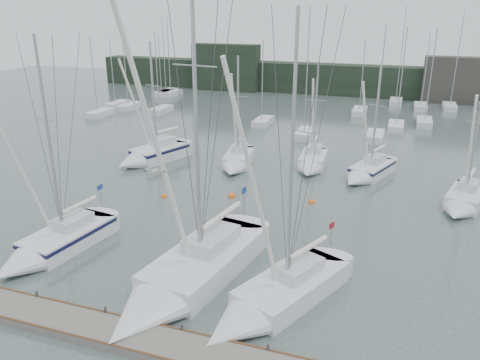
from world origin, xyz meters
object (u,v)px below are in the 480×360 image
Objects in this scene: sailboat_near_center at (179,283)px; sailboat_near_left at (49,248)px; sailboat_near_right at (267,303)px; buoy_a at (232,196)px; sailboat_mid_a at (149,156)px; sailboat_mid_b at (236,162)px; sailboat_mid_d at (366,173)px; sailboat_mid_e at (462,203)px; buoy_c at (164,197)px; sailboat_mid_c at (312,164)px; buoy_b at (312,203)px.

sailboat_near_left is at bearing -176.78° from sailboat_near_center.
buoy_a is at bearing 140.76° from sailboat_near_right.
sailboat_near_center is 4.75m from sailboat_near_right.
sailboat_mid_b is (8.44, 1.14, -0.13)m from sailboat_mid_a.
sailboat_mid_d is 12.28m from buoy_a.
sailboat_mid_e is at bearing 82.81° from sailboat_near_right.
sailboat_near_right is 30.06× the size of buoy_c.
sailboat_mid_c is at bearing 47.25° from buoy_c.
sailboat_mid_c reaches higher than buoy_a.
sailboat_mid_e is 17.17× the size of buoy_a.
sailboat_near_left is 0.91× the size of sailboat_near_right.
sailboat_near_left is 1.26× the size of sailboat_mid_b.
sailboat_near_center reaches higher than buoy_b.
sailboat_mid_a is 1.15× the size of sailboat_mid_d.
sailboat_mid_e is at bearing 57.72° from sailboat_near_center.
buoy_c is at bearing -126.76° from sailboat_mid_d.
sailboat_mid_a is 19.51× the size of buoy_a.
sailboat_mid_b reaches higher than buoy_c.
sailboat_mid_e is 19.39× the size of buoy_b.
sailboat_mid_e is (12.21, -5.51, -0.01)m from sailboat_mid_c.
sailboat_near_left reaches higher than sailboat_mid_b.
sailboat_mid_a is (-12.41, 19.00, 0.03)m from sailboat_near_center.
sailboat_near_left reaches higher than sailboat_mid_e.
sailboat_mid_a is at bearing -169.43° from sailboat_mid_e.
buoy_c is at bearing -166.70° from buoy_b.
sailboat_near_left is 19.79m from sailboat_mid_b.
sailboat_mid_d is at bearing 58.43° from sailboat_near_left.
sailboat_mid_a reaches higher than buoy_b.
sailboat_mid_e reaches higher than sailboat_mid_c.
sailboat_mid_b is 1.05× the size of sailboat_mid_c.
buoy_b is (6.18, 0.82, 0.00)m from buoy_a.
sailboat_mid_a is at bearing 178.82° from sailboat_mid_b.
sailboat_near_left reaches higher than sailboat_mid_d.
sailboat_near_center is 13.57m from buoy_c.
sailboat_near_right is 1.43× the size of sailboat_mid_d.
sailboat_mid_e is 17.16m from buoy_a.
sailboat_mid_b is (-8.72, 20.18, 0.00)m from sailboat_near_right.
sailboat_mid_d is 8.56m from sailboat_mid_e.
buoy_b reaches higher than buoy_c.
buoy_b is at bearing 4.50° from sailboat_mid_a.
sailboat_mid_c is at bearing 7.24° from sailboat_mid_b.
sailboat_near_center is at bearing -36.39° from sailboat_mid_a.
sailboat_near_center is (9.08, -1.03, 0.07)m from sailboat_near_left.
buoy_c is (-11.74, 11.65, -0.53)m from sailboat_near_right.
sailboat_mid_c is 13.39m from sailboat_mid_e.
sailboat_near_left reaches higher than buoy_b.
sailboat_mid_d is at bearing 63.40° from buoy_b.
sailboat_mid_d is at bearing 163.76° from sailboat_mid_e.
sailboat_mid_c is 7.98m from buoy_b.
sailboat_near_center reaches higher than sailboat_mid_c.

